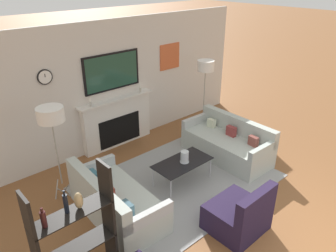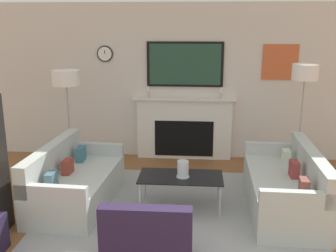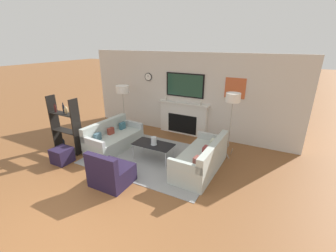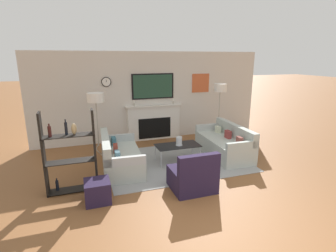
{
  "view_description": "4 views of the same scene",
  "coord_description": "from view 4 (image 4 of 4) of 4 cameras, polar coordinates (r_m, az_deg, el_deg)",
  "views": [
    {
      "loc": [
        -3.51,
        -0.61,
        3.57
      ],
      "look_at": [
        0.18,
        3.5,
        0.91
      ],
      "focal_mm": 35.0,
      "sensor_mm": 36.0,
      "label": 1
    },
    {
      "loc": [
        0.25,
        -1.78,
        2.33
      ],
      "look_at": [
        -0.16,
        3.3,
        1.01
      ],
      "focal_mm": 42.0,
      "sensor_mm": 36.0,
      "label": 2
    },
    {
      "loc": [
        2.91,
        -1.67,
        3.0
      ],
      "look_at": [
        0.33,
        3.22,
        0.91
      ],
      "focal_mm": 24.0,
      "sensor_mm": 36.0,
      "label": 3
    },
    {
      "loc": [
        -2.14,
        -2.76,
        2.52
      ],
      "look_at": [
        -0.16,
        3.1,
        0.9
      ],
      "focal_mm": 28.0,
      "sensor_mm": 36.0,
      "label": 4
    }
  ],
  "objects": [
    {
      "name": "ground_plane",
      "position": [
        4.31,
        16.66,
        -21.81
      ],
      "size": [
        60.0,
        60.0,
        0.0
      ],
      "primitive_type": "plane",
      "color": "brown"
    },
    {
      "name": "fireplace_wall",
      "position": [
        8.2,
        -3.27,
        5.54
      ],
      "size": [
        7.22,
        0.28,
        2.7
      ],
      "color": "beige",
      "rests_on": "ground_plane"
    },
    {
      "name": "area_rug",
      "position": [
        6.63,
        1.65,
        -7.6
      ],
      "size": [
        3.39,
        2.48,
        0.01
      ],
      "color": "gray",
      "rests_on": "ground_plane"
    },
    {
      "name": "couch_left",
      "position": [
        6.22,
        -10.56,
        -6.71
      ],
      "size": [
        0.94,
        1.77,
        0.79
      ],
      "color": "#AFB7AE",
      "rests_on": "ground_plane"
    },
    {
      "name": "couch_right",
      "position": [
        7.1,
        12.24,
        -3.92
      ],
      "size": [
        0.87,
        1.87,
        0.8
      ],
      "color": "#AFB7AE",
      "rests_on": "ground_plane"
    },
    {
      "name": "armchair",
      "position": [
        5.2,
        5.43,
        -10.97
      ],
      "size": [
        0.81,
        0.75,
        0.82
      ],
      "color": "#231933",
      "rests_on": "ground_plane"
    },
    {
      "name": "coffee_table",
      "position": [
        6.46,
        2.1,
        -4.4
      ],
      "size": [
        1.08,
        0.56,
        0.44
      ],
      "color": "black",
      "rests_on": "ground_plane"
    },
    {
      "name": "hurricane_candle",
      "position": [
        6.41,
        2.42,
        -3.38
      ],
      "size": [
        0.17,
        0.17,
        0.22
      ],
      "color": "silver",
      "rests_on": "coffee_table"
    },
    {
      "name": "floor_lamp_left",
      "position": [
        6.88,
        -15.49,
        5.8
      ],
      "size": [
        0.42,
        0.42,
        1.67
      ],
      "color": "#9E998E",
      "rests_on": "ground_plane"
    },
    {
      "name": "floor_lamp_right",
      "position": [
        7.9,
        11.3,
        7.94
      ],
      "size": [
        0.37,
        0.37,
        1.79
      ],
      "color": "#9E998E",
      "rests_on": "ground_plane"
    },
    {
      "name": "shelf_unit",
      "position": [
        5.29,
        -20.38,
        -5.9
      ],
      "size": [
        0.94,
        0.28,
        1.59
      ],
      "color": "black",
      "rests_on": "ground_plane"
    },
    {
      "name": "ottoman",
      "position": [
        4.99,
        -15.09,
        -13.56
      ],
      "size": [
        0.45,
        0.45,
        0.4
      ],
      "color": "#231933",
      "rests_on": "ground_plane"
    }
  ]
}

